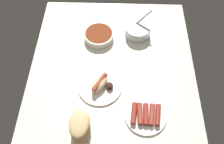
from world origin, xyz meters
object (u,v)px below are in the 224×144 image
at_px(bread_stack, 80,126).
at_px(bowl_chili, 99,35).
at_px(plate_sausages, 146,115).
at_px(plate_hotdog_assembled, 100,85).
at_px(bowl_coleslaw, 138,30).

height_order(bread_stack, bowl_chili, bread_stack).
bearing_deg(bowl_chili, plate_sausages, -152.52).
height_order(plate_hotdog_assembled, bowl_chili, plate_hotdog_assembled).
bearing_deg(plate_hotdog_assembled, bowl_coleslaw, -28.64).
relative_size(plate_hotdog_assembled, bowl_coleslaw, 1.51).
relative_size(bowl_coleslaw, bread_stack, 0.98).
distance_m(plate_sausages, bowl_coleslaw, 0.53).
distance_m(plate_sausages, bowl_chili, 0.55).
bearing_deg(bowl_coleslaw, bowl_chili, 99.54).
bearing_deg(plate_sausages, bowl_coleslaw, 2.68).
distance_m(plate_hotdog_assembled, bowl_coleslaw, 0.42).
height_order(plate_sausages, bread_stack, bread_stack).
xyz_separation_m(plate_hotdog_assembled, bread_stack, (-0.24, 0.08, 0.04)).
relative_size(plate_hotdog_assembled, bowl_chili, 1.31).
bearing_deg(bowl_chili, bowl_coleslaw, -80.46).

